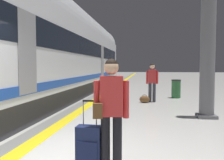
# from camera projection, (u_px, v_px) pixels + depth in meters

# --- Properties ---
(safety_line_strip) EXTENTS (0.36, 80.00, 0.01)m
(safety_line_strip) POSITION_uv_depth(u_px,v_px,m) (105.00, 93.00, 13.98)
(safety_line_strip) COLOR yellow
(safety_line_strip) RESTS_ON ground
(tactile_edge_band) EXTENTS (0.53, 80.00, 0.01)m
(tactile_edge_band) POSITION_uv_depth(u_px,v_px,m) (100.00, 93.00, 14.02)
(tactile_edge_band) COLOR slate
(tactile_edge_band) RESTS_ON ground
(high_speed_train) EXTENTS (2.94, 30.13, 4.97)m
(high_speed_train) POSITION_uv_depth(u_px,v_px,m) (47.00, 45.00, 10.67)
(high_speed_train) COLOR #38383D
(high_speed_train) RESTS_ON ground
(traveller_foreground) EXTENTS (0.55, 0.34, 1.69)m
(traveller_foreground) POSITION_uv_depth(u_px,v_px,m) (110.00, 107.00, 3.63)
(traveller_foreground) COLOR black
(traveller_foreground) RESTS_ON ground
(rolling_suitcase_foreground) EXTENTS (0.39, 0.25, 1.05)m
(rolling_suitcase_foreground) POSITION_uv_depth(u_px,v_px,m) (89.00, 145.00, 3.74)
(rolling_suitcase_foreground) COLOR #19234C
(rolling_suitcase_foreground) RESTS_ON ground
(passenger_near) EXTENTS (0.53, 0.22, 1.69)m
(passenger_near) POSITION_uv_depth(u_px,v_px,m) (152.00, 80.00, 10.61)
(passenger_near) COLOR #383842
(passenger_near) RESTS_ON ground
(duffel_bag_near) EXTENTS (0.44, 0.26, 0.36)m
(duffel_bag_near) POSITION_uv_depth(u_px,v_px,m) (145.00, 99.00, 10.48)
(duffel_bag_near) COLOR brown
(duffel_bag_near) RESTS_ON ground
(platform_pillar) EXTENTS (0.56, 0.56, 3.60)m
(platform_pillar) POSITION_uv_depth(u_px,v_px,m) (207.00, 61.00, 7.36)
(platform_pillar) COLOR slate
(platform_pillar) RESTS_ON ground
(waste_bin) EXTENTS (0.46, 0.46, 0.91)m
(waste_bin) POSITION_uv_depth(u_px,v_px,m) (176.00, 89.00, 12.04)
(waste_bin) COLOR #2D6638
(waste_bin) RESTS_ON ground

